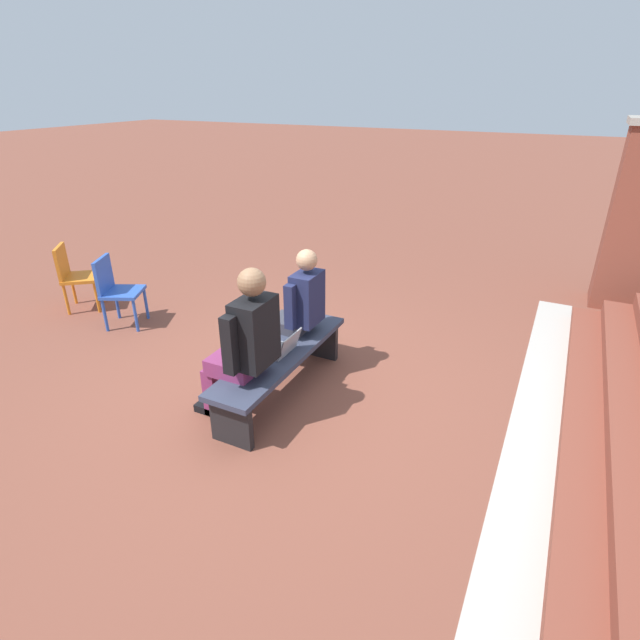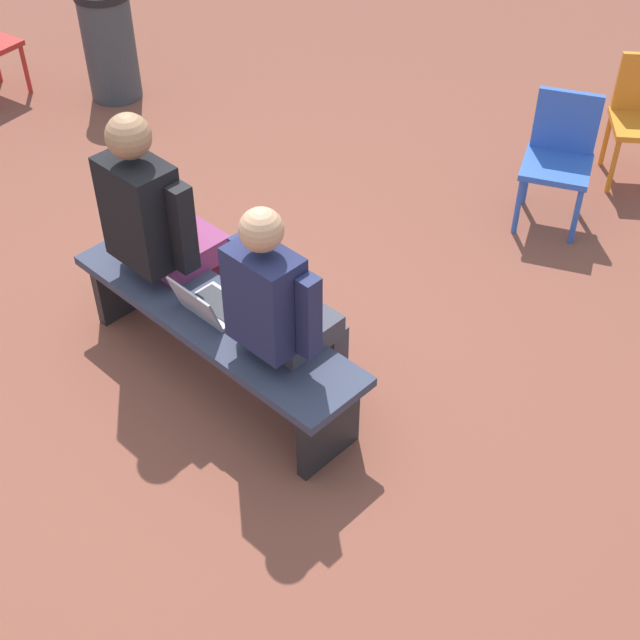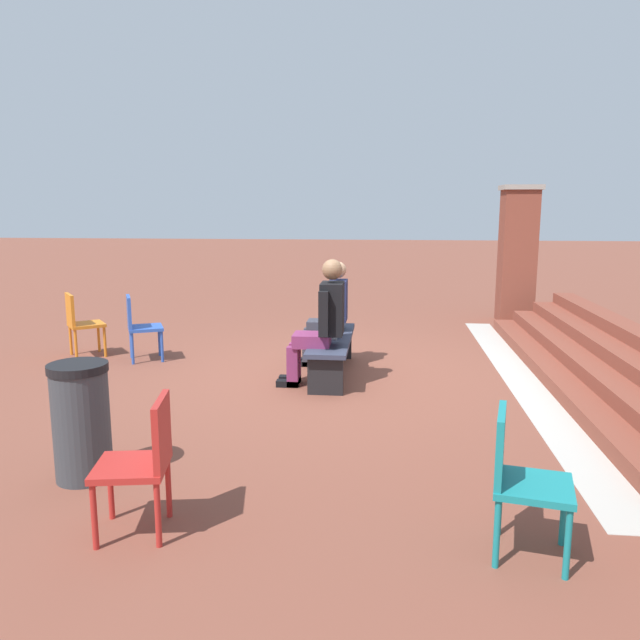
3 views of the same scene
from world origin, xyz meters
name	(u,v)px [view 2 (image 2 of 3)]	position (x,y,z in m)	size (l,w,h in m)	color
ground_plane	(216,376)	(0.00, 0.00, 0.00)	(60.00, 60.00, 0.00)	brown
bench	(215,327)	(-0.02, -0.02, 0.35)	(1.80, 0.44, 0.45)	#33384C
person_student	(282,308)	(-0.46, -0.08, 0.70)	(0.51, 0.64, 1.29)	#383842
person_adult	(161,223)	(0.44, -0.09, 0.74)	(0.57, 0.73, 1.40)	#7F2D5B
laptop	(209,305)	(-0.01, 0.00, 0.50)	(0.32, 0.29, 0.21)	#9EA0A5
plastic_chair_mid_courtyard	(560,152)	(-0.45, -2.52, 0.48)	(0.56, 0.56, 0.84)	#2D56B7
litter_bin	(109,44)	(3.00, -1.57, 0.43)	(0.42, 0.42, 0.86)	#383D42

